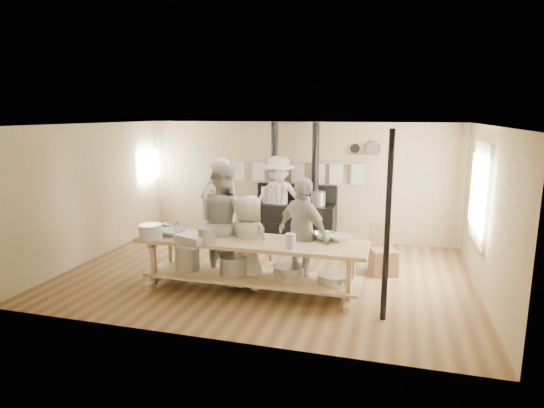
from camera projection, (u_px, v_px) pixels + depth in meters
name	position (u px, v px, depth m)	size (l,w,h in m)	color
ground	(267.00, 273.00, 8.07)	(7.00, 7.00, 0.00)	brown
room_shell	(267.00, 183.00, 7.75)	(7.00, 7.00, 7.00)	tan
window_right	(480.00, 193.00, 7.44)	(0.09, 1.50, 1.65)	beige
left_opening	(148.00, 165.00, 10.55)	(0.00, 0.90, 0.90)	white
stove	(294.00, 218.00, 9.97)	(1.90, 0.75, 2.60)	black
towel_rail	(297.00, 170.00, 10.03)	(3.00, 0.04, 0.47)	tan
back_wall_shelf	(365.00, 151.00, 9.59)	(0.63, 0.14, 0.32)	tan
prep_table	(251.00, 260.00, 7.12)	(3.60, 0.90, 0.85)	tan
support_post	(387.00, 228.00, 6.00)	(0.08, 0.08, 2.60)	black
cook_far_left	(220.00, 212.00, 8.32)	(0.73, 0.48, 2.01)	#9E9A8C
cook_left	(224.00, 223.00, 7.52)	(0.98, 0.76, 2.01)	#9E9A8C
cook_center	(249.00, 242.00, 7.26)	(0.74, 0.48, 1.52)	#9E9A8C
cook_right	(303.00, 235.00, 7.13)	(1.07, 0.44, 1.82)	#9E9A8C
cook_by_window	(278.00, 200.00, 9.81)	(1.23, 0.70, 1.90)	#9E9A8C
chair	(383.00, 259.00, 7.98)	(0.53, 0.53, 0.90)	brown
bowl_white_a	(173.00, 232.00, 7.34)	(0.39, 0.39, 0.10)	white
bowl_steel_a	(171.00, 226.00, 7.76)	(0.29, 0.29, 0.09)	silver
bowl_white_b	(339.00, 238.00, 7.01)	(0.36, 0.36, 0.09)	white
bowl_steel_b	(324.00, 236.00, 7.07)	(0.36, 0.36, 0.11)	silver
roasting_pan	(193.00, 238.00, 6.95)	(0.51, 0.34, 0.11)	#B2B2B7
mixing_bowl_large	(224.00, 229.00, 7.46)	(0.46, 0.46, 0.15)	silver
bucket_galv	(207.00, 235.00, 6.88)	(0.26, 0.26, 0.24)	gray
deep_bowl_enamel	(151.00, 232.00, 7.13)	(0.36, 0.36, 0.22)	white
pitcher	(290.00, 242.00, 6.54)	(0.15, 0.15, 0.24)	white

